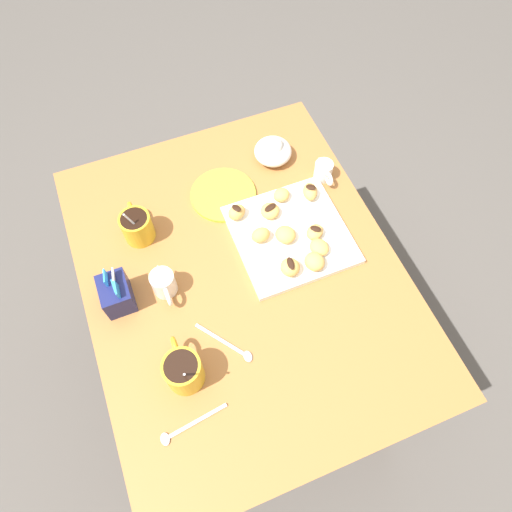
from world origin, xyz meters
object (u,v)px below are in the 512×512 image
(beignet_1, at_px, (315,232))
(beignet_2, at_px, (237,212))
(saucer_lime_left, at_px, (223,195))
(dining_table, at_px, (243,293))
(sugar_caddy, at_px, (116,294))
(beignet_3, at_px, (285,235))
(pastry_plate_square, at_px, (290,235))
(beignet_9, at_px, (315,262))
(coffee_mug_mustard_left, at_px, (183,370))
(beignet_6, at_px, (319,247))
(beignet_0, at_px, (290,267))
(beignet_8, at_px, (270,211))
(ice_cream_bowl, at_px, (273,150))
(chocolate_sauce_pitcher, at_px, (324,170))
(beignet_5, at_px, (310,192))
(coffee_mug_mustard_right, at_px, (137,226))
(cream_pitcher_white, at_px, (164,283))
(beignet_7, at_px, (281,195))
(beignet_4, at_px, (261,235))

(beignet_1, distance_m, beignet_2, 0.22)
(saucer_lime_left, bearing_deg, dining_table, 171.26)
(sugar_caddy, distance_m, saucer_lime_left, 0.41)
(beignet_3, bearing_deg, pastry_plate_square, -65.23)
(beignet_9, bearing_deg, dining_table, 72.73)
(coffee_mug_mustard_left, distance_m, beignet_3, 0.44)
(beignet_6, bearing_deg, dining_table, 84.40)
(beignet_0, xyz_separation_m, beignet_8, (0.18, -0.02, -0.01))
(beignet_8, bearing_deg, pastry_plate_square, -160.07)
(ice_cream_bowl, relative_size, chocolate_sauce_pitcher, 1.20)
(beignet_8, bearing_deg, beignet_5, -82.76)
(sugar_caddy, height_order, ice_cream_bowl, sugar_caddy)
(coffee_mug_mustard_right, bearing_deg, beignet_3, -114.57)
(saucer_lime_left, height_order, beignet_8, beignet_8)
(cream_pitcher_white, distance_m, sugar_caddy, 0.12)
(beignet_3, xyz_separation_m, beignet_6, (-0.07, -0.07, -0.00))
(cream_pitcher_white, xyz_separation_m, beignet_8, (0.11, -0.33, -0.01))
(dining_table, xyz_separation_m, sugar_caddy, (0.04, 0.31, 0.17))
(cream_pitcher_white, height_order, ice_cream_bowl, ice_cream_bowl)
(beignet_3, bearing_deg, beignet_2, 39.73)
(dining_table, height_order, coffee_mug_mustard_right, coffee_mug_mustard_right)
(coffee_mug_mustard_right, distance_m, beignet_9, 0.47)
(beignet_0, distance_m, beignet_9, 0.07)
(cream_pitcher_white, xyz_separation_m, saucer_lime_left, (0.22, -0.23, -0.03))
(coffee_mug_mustard_left, height_order, chocolate_sauce_pitcher, coffee_mug_mustard_left)
(beignet_1, bearing_deg, cream_pitcher_white, 90.03)
(beignet_2, relative_size, beignet_9, 0.93)
(beignet_9, bearing_deg, sugar_caddy, 79.02)
(chocolate_sauce_pitcher, relative_size, beignet_5, 1.65)
(chocolate_sauce_pitcher, xyz_separation_m, beignet_2, (-0.05, 0.28, 0.00))
(coffee_mug_mustard_left, height_order, beignet_7, coffee_mug_mustard_left)
(beignet_7, bearing_deg, beignet_2, 94.50)
(saucer_lime_left, relative_size, beignet_1, 3.62)
(beignet_2, bearing_deg, ice_cream_bowl, -46.70)
(sugar_caddy, relative_size, beignet_2, 2.07)
(beignet_5, bearing_deg, beignet_7, 74.55)
(coffee_mug_mustard_left, xyz_separation_m, beignet_2, (0.36, -0.26, -0.02))
(ice_cream_bowl, xyz_separation_m, beignet_8, (-0.19, 0.09, -0.00))
(coffee_mug_mustard_left, xyz_separation_m, beignet_0, (0.16, -0.33, -0.02))
(beignet_5, distance_m, beignet_9, 0.22)
(cream_pitcher_white, xyz_separation_m, beignet_5, (0.12, -0.46, -0.01))
(beignet_3, bearing_deg, beignet_5, -49.14)
(coffee_mug_mustard_right, height_order, beignet_4, coffee_mug_mustard_right)
(pastry_plate_square, distance_m, beignet_3, 0.03)
(sugar_caddy, height_order, beignet_6, sugar_caddy)
(beignet_0, relative_size, beignet_3, 0.93)
(chocolate_sauce_pitcher, relative_size, beignet_4, 1.78)
(beignet_3, bearing_deg, ice_cream_bowl, -16.16)
(beignet_5, distance_m, beignet_7, 0.08)
(ice_cream_bowl, xyz_separation_m, beignet_5, (-0.18, -0.04, -0.00))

